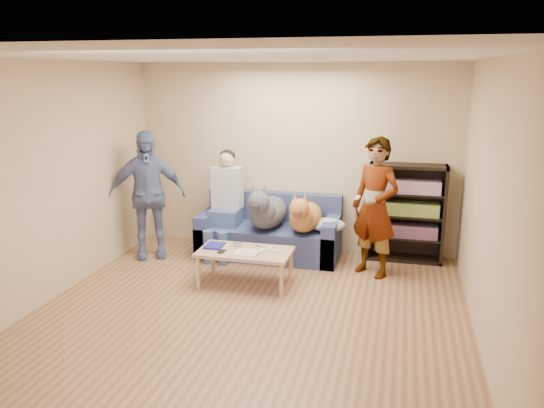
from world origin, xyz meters
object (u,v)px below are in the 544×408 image
(sofa, at_px, (270,235))
(dog_tan, at_px, (305,216))
(person_seated, at_px, (225,200))
(dog_gray, at_px, (267,211))
(camera_silver, at_px, (238,245))
(person_standing_left, at_px, (147,195))
(notebook_blue, at_px, (214,246))
(bookshelf, at_px, (406,211))
(coffee_table, at_px, (245,254))
(person_standing_right, at_px, (375,208))

(sofa, distance_m, dog_tan, 0.66)
(person_seated, distance_m, dog_gray, 0.61)
(camera_silver, height_order, sofa, sofa)
(person_standing_left, xyz_separation_m, dog_tan, (2.10, 0.27, -0.23))
(notebook_blue, xyz_separation_m, bookshelf, (2.23, 1.29, 0.25))
(notebook_blue, xyz_separation_m, dog_gray, (0.42, 0.89, 0.23))
(sofa, bearing_deg, notebook_blue, -111.89)
(camera_silver, bearing_deg, person_seated, 117.76)
(sofa, xyz_separation_m, person_seated, (-0.60, -0.13, 0.49))
(camera_silver, relative_size, person_seated, 0.07)
(sofa, xyz_separation_m, coffee_table, (-0.03, -1.11, 0.09))
(person_standing_right, relative_size, camera_silver, 15.65)
(sofa, xyz_separation_m, dog_tan, (0.52, -0.20, 0.36))
(person_seated, bearing_deg, person_standing_right, -8.18)
(bookshelf, bearing_deg, notebook_blue, -149.83)
(person_standing_left, height_order, dog_tan, person_standing_left)
(notebook_blue, height_order, dog_tan, dog_tan)
(dog_gray, bearing_deg, bookshelf, 12.71)
(dog_gray, bearing_deg, person_standing_right, -9.71)
(notebook_blue, distance_m, dog_tan, 1.29)
(notebook_blue, bearing_deg, dog_tan, 42.43)
(camera_silver, distance_m, bookshelf, 2.31)
(notebook_blue, distance_m, camera_silver, 0.29)
(camera_silver, distance_m, coffee_table, 0.18)
(dog_tan, bearing_deg, person_seated, 176.26)
(person_standing_right, height_order, dog_tan, person_standing_right)
(sofa, bearing_deg, person_standing_left, -163.49)
(sofa, bearing_deg, bookshelf, 7.40)
(bookshelf, bearing_deg, camera_silver, -147.83)
(person_standing_left, relative_size, notebook_blue, 6.66)
(notebook_blue, height_order, coffee_table, notebook_blue)
(person_standing_left, xyz_separation_m, camera_silver, (1.44, -0.52, -0.42))
(dog_gray, xyz_separation_m, coffee_table, (-0.02, -0.94, -0.29))
(camera_silver, distance_m, person_seated, 1.03)
(camera_silver, xyz_separation_m, bookshelf, (1.95, 1.22, 0.23))
(person_seated, bearing_deg, coffee_table, -59.71)
(person_standing_right, xyz_separation_m, coffee_table, (-1.45, -0.69, -0.49))
(person_standing_right, relative_size, person_standing_left, 0.99)
(dog_tan, xyz_separation_m, coffee_table, (-0.54, -0.91, -0.26))
(person_standing_right, xyz_separation_m, dog_gray, (-1.43, 0.25, -0.20))
(sofa, height_order, bookshelf, bookshelf)
(person_standing_left, distance_m, person_seated, 1.05)
(dog_gray, xyz_separation_m, bookshelf, (1.80, 0.41, 0.01))
(person_standing_right, distance_m, dog_gray, 1.47)
(dog_tan, xyz_separation_m, bookshelf, (1.28, 0.43, 0.04))
(camera_silver, distance_m, sofa, 1.01)
(dog_gray, distance_m, dog_tan, 0.52)
(person_standing_right, height_order, notebook_blue, person_standing_right)
(camera_silver, bearing_deg, coffee_table, -45.00)
(camera_silver, xyz_separation_m, sofa, (0.15, 0.99, -0.16))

